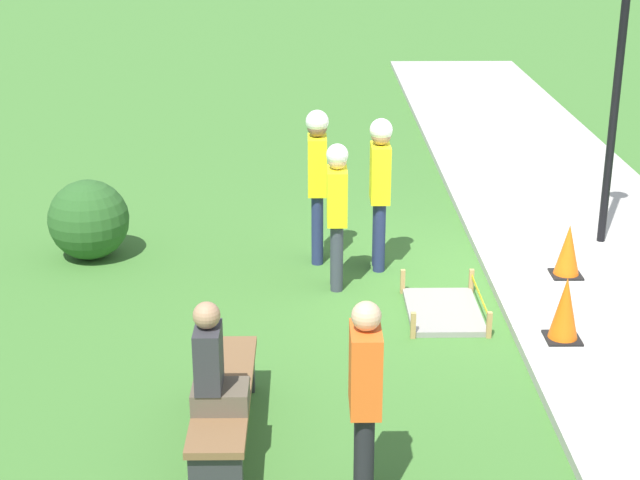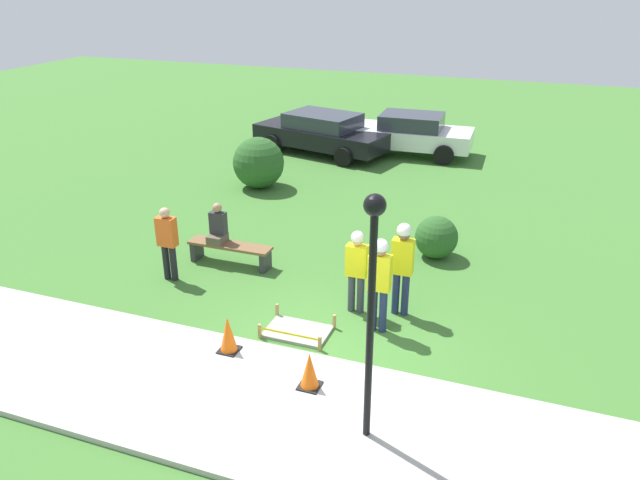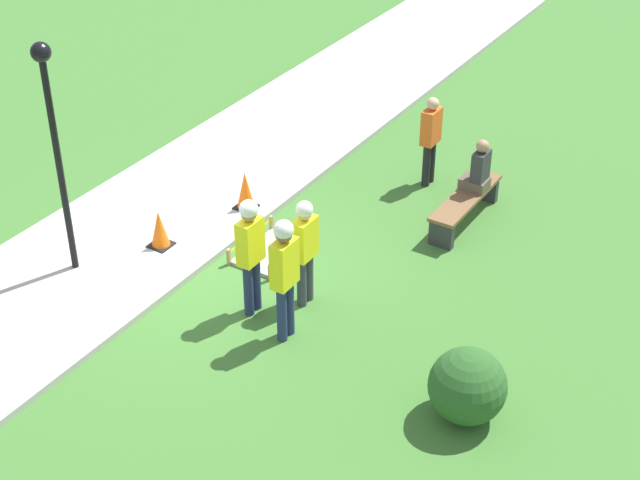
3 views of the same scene
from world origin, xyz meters
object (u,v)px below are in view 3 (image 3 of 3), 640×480
(worker_trainee, at_px, (250,247))
(lamppost_near, at_px, (53,125))
(park_bench, at_px, (465,203))
(person_seated_on_bench, at_px, (479,170))
(worker_supervisor, at_px, (305,244))
(worker_assistant, at_px, (285,269))
(traffic_cone_near_patch, at_px, (245,190))
(traffic_cone_far_patch, at_px, (160,229))
(bystander_in_orange_shirt, at_px, (431,136))

(worker_trainee, relative_size, lamppost_near, 0.51)
(park_bench, distance_m, person_seated_on_bench, 0.58)
(worker_supervisor, relative_size, worker_assistant, 0.90)
(worker_assistant, xyz_separation_m, worker_trainee, (-0.24, -0.72, -0.03))
(traffic_cone_near_patch, height_order, worker_assistant, worker_assistant)
(traffic_cone_near_patch, xyz_separation_m, person_seated_on_bench, (-1.95, 3.24, 0.42))
(park_bench, bearing_deg, person_seated_on_bench, 170.55)
(traffic_cone_far_patch, distance_m, worker_trainee, 2.28)
(park_bench, relative_size, worker_assistant, 1.03)
(traffic_cone_near_patch, xyz_separation_m, worker_supervisor, (1.57, 2.18, 0.56))
(worker_assistant, bearing_deg, traffic_cone_far_patch, -104.71)
(traffic_cone_near_patch, distance_m, lamppost_near, 3.63)
(park_bench, xyz_separation_m, worker_trainee, (3.80, -1.52, 0.74))
(traffic_cone_far_patch, distance_m, park_bench, 4.90)
(worker_supervisor, relative_size, worker_trainee, 0.92)
(traffic_cone_far_patch, height_order, bystander_in_orange_shirt, bystander_in_orange_shirt)
(bystander_in_orange_shirt, xyz_separation_m, lamppost_near, (5.27, -3.26, 1.55))
(worker_supervisor, height_order, worker_assistant, worker_assistant)
(park_bench, xyz_separation_m, worker_supervisor, (3.23, -1.01, 0.63))
(traffic_cone_far_patch, relative_size, worker_trainee, 0.34)
(traffic_cone_near_patch, bearing_deg, lamppost_near, -22.78)
(worker_supervisor, bearing_deg, lamppost_near, -70.24)
(worker_trainee, bearing_deg, person_seated_on_bench, 159.07)
(lamppost_near, bearing_deg, worker_supervisor, 109.76)
(worker_assistant, relative_size, lamppost_near, 0.52)
(worker_supervisor, distance_m, bystander_in_orange_shirt, 4.07)
(traffic_cone_near_patch, distance_m, worker_supervisor, 2.75)
(worker_trainee, xyz_separation_m, bystander_in_orange_shirt, (-4.65, 0.43, -0.18))
(person_seated_on_bench, distance_m, worker_trainee, 4.40)
(traffic_cone_near_patch, xyz_separation_m, park_bench, (-1.65, 3.19, -0.07))
(worker_trainee, bearing_deg, lamppost_near, -77.57)
(person_seated_on_bench, relative_size, lamppost_near, 0.25)
(person_seated_on_bench, xyz_separation_m, lamppost_near, (4.73, -4.40, 1.62))
(worker_assistant, distance_m, worker_trainee, 0.76)
(worker_trainee, distance_m, bystander_in_orange_shirt, 4.67)
(worker_supervisor, height_order, lamppost_near, lamppost_near)
(worker_assistant, bearing_deg, worker_supervisor, -165.61)
(park_bench, distance_m, worker_assistant, 4.19)
(traffic_cone_far_patch, bearing_deg, worker_trainee, 76.48)
(traffic_cone_near_patch, bearing_deg, bystander_in_orange_shirt, 139.97)
(park_bench, bearing_deg, traffic_cone_near_patch, -62.57)
(lamppost_near, bearing_deg, traffic_cone_far_patch, 147.50)
(person_seated_on_bench, xyz_separation_m, bystander_in_orange_shirt, (-0.54, -1.14, 0.07))
(worker_supervisor, bearing_deg, person_seated_on_bench, 163.33)
(bystander_in_orange_shirt, height_order, lamppost_near, lamppost_near)
(traffic_cone_far_patch, xyz_separation_m, park_bench, (-3.30, 3.63, -0.05))
(bystander_in_orange_shirt, bearing_deg, traffic_cone_far_patch, -31.54)
(worker_supervisor, bearing_deg, park_bench, 162.68)
(lamppost_near, bearing_deg, bystander_in_orange_shirt, 148.25)
(worker_trainee, relative_size, bystander_in_orange_shirt, 1.12)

